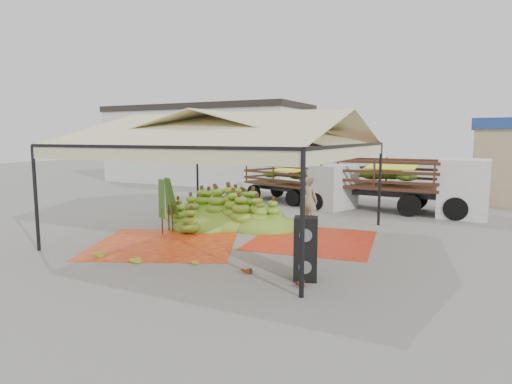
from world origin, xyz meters
The scene contains 17 objects.
ground centered at (0.00, 0.00, 0.00)m, with size 90.00×90.00×0.00m, color slate.
canopy_tent centered at (0.00, 0.00, 3.30)m, with size 8.10×8.10×4.00m.
building_white centered at (-10.00, 14.00, 2.71)m, with size 14.30×6.30×5.40m.
tarp_left centered at (-1.26, -1.76, 0.01)m, with size 4.20×4.00×0.01m, color orange.
tarp_right centered at (2.61, 0.69, 0.01)m, with size 3.67×3.85×0.01m, color red.
banana_heap centered at (-1.16, 1.91, 0.67)m, with size 6.25×5.14×1.34m, color #59821B.
hand_yellow_a centered at (0.72, -3.13, 0.09)m, with size 0.40×0.32×0.18m, color gold.
hand_yellow_b centered at (-0.72, -3.70, 0.11)m, with size 0.51×0.41×0.23m, color gold.
hand_red_a centered at (2.24, -3.11, 0.10)m, with size 0.45×0.36×0.20m, color #572A13.
hand_red_b centered at (3.69, -3.50, 0.11)m, with size 0.49×0.40×0.22m, color #5B1914.
hand_green centered at (-1.98, -3.70, 0.10)m, with size 0.43×0.35×0.20m, color #457F1A.
hanging_bunches centered at (1.42, 0.69, 2.62)m, with size 4.74×0.24×0.20m.
speaker_stack centered at (3.70, -2.95, 0.73)m, with size 0.64×0.60×1.45m.
banana_leaves centered at (-2.17, -0.42, 0.00)m, with size 0.96×1.36×3.70m, color #22691C, non-canonical shape.
vendor centered at (1.65, 3.06, 0.90)m, with size 0.66×0.43×1.80m, color gray.
truck_left centered at (-0.36, 7.53, 1.21)m, with size 6.04×3.83×1.96m.
truck_right centered at (4.53, 7.39, 1.44)m, with size 6.91×2.61×2.34m.
Camera 1 is at (6.92, -11.86, 3.24)m, focal length 30.00 mm.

